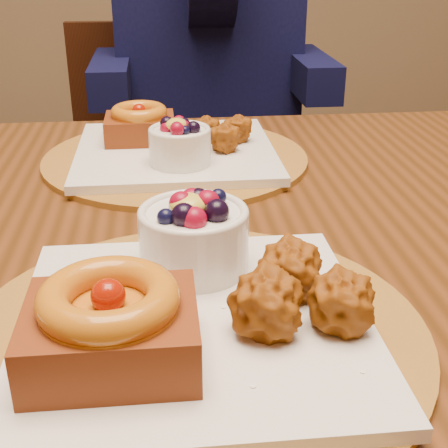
% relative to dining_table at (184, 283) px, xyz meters
% --- Properties ---
extents(dining_table, '(1.60, 0.90, 0.76)m').
position_rel_dining_table_xyz_m(dining_table, '(0.00, 0.00, 0.00)').
color(dining_table, '#3E210B').
rests_on(dining_table, ground).
extents(place_setting_near, '(0.38, 0.38, 0.09)m').
position_rel_dining_table_xyz_m(place_setting_near, '(-0.00, -0.21, 0.11)').
color(place_setting_near, brown).
rests_on(place_setting_near, dining_table).
extents(place_setting_far, '(0.38, 0.38, 0.08)m').
position_rel_dining_table_xyz_m(place_setting_far, '(-0.00, 0.22, 0.10)').
color(place_setting_far, brown).
rests_on(place_setting_far, dining_table).
extents(chair_far, '(0.42, 0.42, 0.85)m').
position_rel_dining_table_xyz_m(chair_far, '(-0.05, 0.91, -0.20)').
color(chair_far, black).
rests_on(chair_far, ground).
extents(diner, '(0.52, 0.50, 0.84)m').
position_rel_dining_table_xyz_m(diner, '(0.10, 0.85, 0.22)').
color(diner, black).
rests_on(diner, ground).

